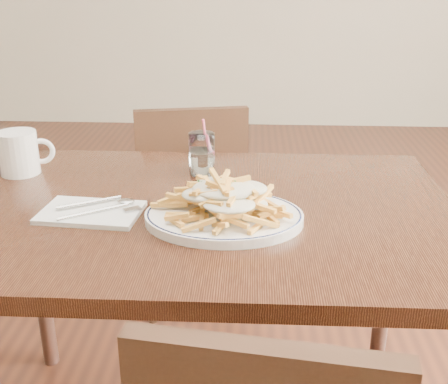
# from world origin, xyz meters

# --- Properties ---
(table) EXTENTS (1.20, 0.80, 0.75)m
(table) POSITION_xyz_m (0.00, 0.00, 0.67)
(table) COLOR black
(table) RESTS_ON ground
(chair_far) EXTENTS (0.45, 0.45, 0.83)m
(chair_far) POSITION_xyz_m (-0.10, 0.72, 0.47)
(chair_far) COLOR black
(chair_far) RESTS_ON ground
(fries_plate) EXTENTS (0.38, 0.34, 0.02)m
(fries_plate) POSITION_xyz_m (0.07, -0.09, 0.76)
(fries_plate) COLOR white
(fries_plate) RESTS_ON table
(loaded_fries) EXTENTS (0.26, 0.21, 0.08)m
(loaded_fries) POSITION_xyz_m (0.07, -0.09, 0.81)
(loaded_fries) COLOR gold
(loaded_fries) RESTS_ON fries_plate
(napkin) EXTENTS (0.23, 0.16, 0.01)m
(napkin) POSITION_xyz_m (-0.23, -0.06, 0.76)
(napkin) COLOR silver
(napkin) RESTS_ON table
(cutlery) EXTENTS (0.19, 0.17, 0.01)m
(cutlery) POSITION_xyz_m (-0.23, -0.06, 0.76)
(cutlery) COLOR silver
(cutlery) RESTS_ON napkin
(water_glass) EXTENTS (0.07, 0.07, 0.15)m
(water_glass) POSITION_xyz_m (-0.01, 0.22, 0.80)
(water_glass) COLOR white
(water_glass) RESTS_ON table
(coffee_mug) EXTENTS (0.14, 0.10, 0.11)m
(coffee_mug) POSITION_xyz_m (-0.49, 0.19, 0.81)
(coffee_mug) COLOR white
(coffee_mug) RESTS_ON table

